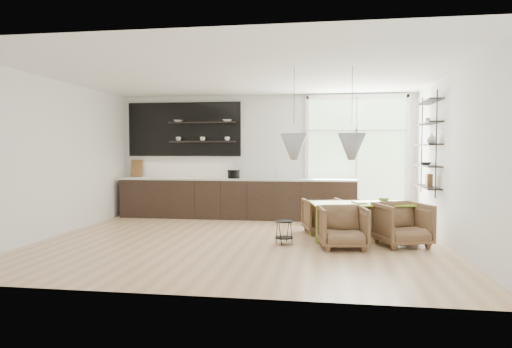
# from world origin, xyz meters

# --- Properties ---
(room) EXTENTS (7.02, 6.01, 2.91)m
(room) POSITION_xyz_m (0.58, 1.10, 1.46)
(room) COLOR #DAB185
(room) RESTS_ON ground
(kitchen_run) EXTENTS (5.54, 0.69, 2.75)m
(kitchen_run) POSITION_xyz_m (-0.69, 2.69, 0.60)
(kitchen_run) COLOR black
(kitchen_run) RESTS_ON ground
(right_shelving) EXTENTS (0.26, 1.22, 1.90)m
(right_shelving) POSITION_xyz_m (3.36, 1.17, 1.65)
(right_shelving) COLOR black
(right_shelving) RESTS_ON ground
(dining_table) EXTENTS (1.92, 1.12, 0.66)m
(dining_table) POSITION_xyz_m (2.10, 0.54, 0.61)
(dining_table) COLOR #A0D828
(dining_table) RESTS_ON ground
(armchair_back_left) EXTENTS (0.88, 0.90, 0.67)m
(armchair_back_left) POSITION_xyz_m (1.41, 1.07, 0.33)
(armchair_back_left) COLOR brown
(armchair_back_left) RESTS_ON ground
(armchair_back_right) EXTENTS (0.70, 0.72, 0.65)m
(armchair_back_right) POSITION_xyz_m (2.44, 1.29, 0.32)
(armchair_back_right) COLOR brown
(armchair_back_right) RESTS_ON ground
(armchair_front_left) EXTENTS (0.84, 0.86, 0.69)m
(armchair_front_left) POSITION_xyz_m (1.73, -0.29, 0.35)
(armchair_front_left) COLOR brown
(armchair_front_left) RESTS_ON ground
(armchair_front_right) EXTENTS (1.00, 1.02, 0.73)m
(armchair_front_right) POSITION_xyz_m (2.72, 0.05, 0.36)
(armchair_front_right) COLOR brown
(armchair_front_right) RESTS_ON ground
(wire_stool) EXTENTS (0.31, 0.31, 0.40)m
(wire_stool) POSITION_xyz_m (0.76, -0.10, 0.26)
(wire_stool) COLOR black
(wire_stool) RESTS_ON ground
(table_book) EXTENTS (0.32, 0.38, 0.03)m
(table_book) POSITION_xyz_m (1.95, 0.43, 0.67)
(table_book) COLOR white
(table_book) RESTS_ON dining_table
(table_bowl) EXTENTS (0.19, 0.19, 0.06)m
(table_bowl) POSITION_xyz_m (2.51, 0.79, 0.69)
(table_bowl) COLOR #507F48
(table_bowl) RESTS_ON dining_table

